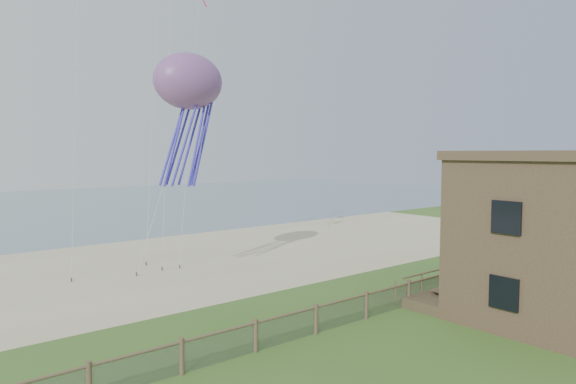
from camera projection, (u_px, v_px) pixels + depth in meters
name	position (u px, v px, depth m)	size (l,w,h in m)	color
sand_beach	(148.00, 266.00, 33.06)	(72.00, 20.00, 0.02)	tan
ocean	(6.00, 209.00, 66.97)	(160.00, 68.00, 0.02)	slate
chainlink_fence	(316.00, 321.00, 20.69)	(36.20, 0.20, 1.25)	#493F29
motel_deck	(503.00, 282.00, 28.17)	(15.00, 2.00, 0.50)	#4E422C
picnic_table	(449.00, 296.00, 24.90)	(1.81, 1.37, 0.76)	#4E422C
octopus_kite	(189.00, 118.00, 28.70)	(3.80, 2.68, 7.83)	red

